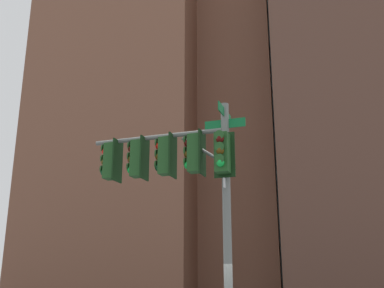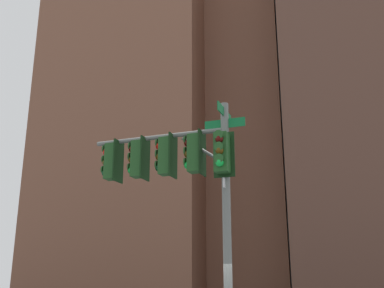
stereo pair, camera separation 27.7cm
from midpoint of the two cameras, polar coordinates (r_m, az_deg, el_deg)
signal_pole_assembly at (r=12.27m, az=-2.19°, el=-3.28°), size 4.25×1.28×6.56m
building_brick_nearside at (r=65.17m, az=-1.37°, el=8.03°), size 24.12×15.40×58.68m
building_brick_midblock at (r=56.89m, az=18.94°, el=3.89°), size 17.90×19.39×42.37m
building_glass_tower at (r=73.29m, az=1.84°, el=9.12°), size 23.83×24.38×67.99m
building_brick_farside at (r=59.60m, az=-7.72°, el=4.00°), size 18.26×18.57×45.95m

